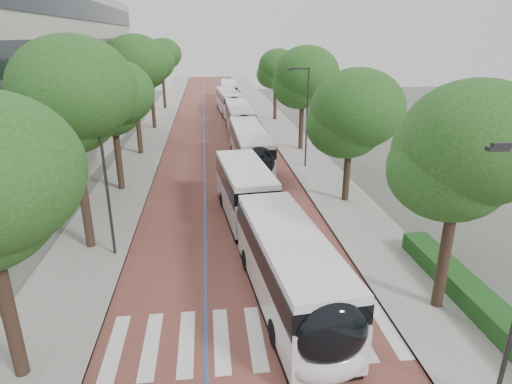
# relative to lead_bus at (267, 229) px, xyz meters

# --- Properties ---
(ground) EXTENTS (160.00, 160.00, 0.00)m
(ground) POSITION_rel_lead_bus_xyz_m (-1.39, -6.72, -1.63)
(ground) COLOR #51544C
(ground) RESTS_ON ground
(road) EXTENTS (11.00, 140.00, 0.02)m
(road) POSITION_rel_lead_bus_xyz_m (-1.39, 33.28, -1.62)
(road) COLOR brown
(road) RESTS_ON ground
(sidewalk_left) EXTENTS (4.00, 140.00, 0.12)m
(sidewalk_left) POSITION_rel_lead_bus_xyz_m (-8.89, 33.28, -1.57)
(sidewalk_left) COLOR gray
(sidewalk_left) RESTS_ON ground
(sidewalk_right) EXTENTS (4.00, 140.00, 0.12)m
(sidewalk_right) POSITION_rel_lead_bus_xyz_m (6.11, 33.28, -1.57)
(sidewalk_right) COLOR gray
(sidewalk_right) RESTS_ON ground
(kerb_left) EXTENTS (0.20, 140.00, 0.14)m
(kerb_left) POSITION_rel_lead_bus_xyz_m (-6.99, 33.28, -1.57)
(kerb_left) COLOR gray
(kerb_left) RESTS_ON ground
(kerb_right) EXTENTS (0.20, 140.00, 0.14)m
(kerb_right) POSITION_rel_lead_bus_xyz_m (4.21, 33.28, -1.57)
(kerb_right) COLOR gray
(kerb_right) RESTS_ON ground
(zebra_crossing) EXTENTS (10.55, 3.60, 0.01)m
(zebra_crossing) POSITION_rel_lead_bus_xyz_m (-1.19, -5.72, -1.60)
(zebra_crossing) COLOR silver
(zebra_crossing) RESTS_ON ground
(lane_line_left) EXTENTS (0.12, 126.00, 0.01)m
(lane_line_left) POSITION_rel_lead_bus_xyz_m (-2.99, 33.28, -1.60)
(lane_line_left) COLOR #2250AD
(lane_line_left) RESTS_ON road
(lane_line_right) EXTENTS (0.12, 126.00, 0.01)m
(lane_line_right) POSITION_rel_lead_bus_xyz_m (0.21, 33.28, -1.60)
(lane_line_right) COLOR #2250AD
(lane_line_right) RESTS_ON road
(hedge) EXTENTS (1.20, 14.00, 0.80)m
(hedge) POSITION_rel_lead_bus_xyz_m (7.71, -6.72, -1.11)
(hedge) COLOR #184417
(hedge) RESTS_ON sidewalk_right
(streetlight_far) EXTENTS (1.82, 0.20, 8.00)m
(streetlight_far) POSITION_rel_lead_bus_xyz_m (5.22, 15.28, 3.19)
(streetlight_far) COLOR #2A2A2D
(streetlight_far) RESTS_ON sidewalk_right
(lamp_post_left) EXTENTS (0.14, 0.14, 8.00)m
(lamp_post_left) POSITION_rel_lead_bus_xyz_m (-7.49, 1.28, 2.49)
(lamp_post_left) COLOR #2A2A2D
(lamp_post_left) RESTS_ON sidewalk_left
(trees_left) EXTENTS (5.68, 60.26, 10.03)m
(trees_left) POSITION_rel_lead_bus_xyz_m (-8.89, 18.10, 5.43)
(trees_left) COLOR black
(trees_left) RESTS_ON ground
(trees_right) EXTENTS (5.93, 47.08, 9.09)m
(trees_right) POSITION_rel_lead_bus_xyz_m (6.31, 14.73, 4.52)
(trees_right) COLOR black
(trees_right) RESTS_ON ground
(lead_bus) EXTENTS (4.22, 18.55, 3.20)m
(lead_bus) POSITION_rel_lead_bus_xyz_m (0.00, 0.00, 0.00)
(lead_bus) COLOR black
(lead_bus) RESTS_ON ground
(bus_queued_0) EXTENTS (2.67, 12.43, 3.20)m
(bus_queued_0) POSITION_rel_lead_bus_xyz_m (0.82, 15.72, -0.00)
(bus_queued_0) COLOR silver
(bus_queued_0) RESTS_ON ground
(bus_queued_1) EXTENTS (2.59, 12.41, 3.20)m
(bus_queued_1) POSITION_rel_lead_bus_xyz_m (0.96, 28.80, -0.00)
(bus_queued_1) COLOR silver
(bus_queued_1) RESTS_ON ground
(bus_queued_2) EXTENTS (3.26, 12.53, 3.20)m
(bus_queued_2) POSITION_rel_lead_bus_xyz_m (0.58, 42.51, -0.00)
(bus_queued_2) COLOR silver
(bus_queued_2) RESTS_ON ground
(bus_queued_3) EXTENTS (3.02, 12.49, 3.20)m
(bus_queued_3) POSITION_rel_lead_bus_xyz_m (1.22, 55.19, -0.00)
(bus_queued_3) COLOR silver
(bus_queued_3) RESTS_ON ground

